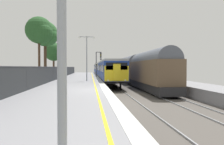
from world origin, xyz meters
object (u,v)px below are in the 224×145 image
commuter_train_at_platform (102,69)px  freight_train_adjacent_track (129,69)px  signal_gantry (98,61)px  platform_lamp_mid (87,54)px  speed_limit_sign (96,68)px  background_tree_left (54,52)px  background_tree_right (46,35)px  background_tree_centre (40,31)px

commuter_train_at_platform → freight_train_adjacent_track: (4.00, -15.05, 0.21)m
freight_train_adjacent_track → signal_gantry: size_ratio=9.00×
platform_lamp_mid → speed_limit_sign: bearing=81.2°
background_tree_left → background_tree_right: background_tree_right is taller
platform_lamp_mid → background_tree_left: background_tree_left is taller
platform_lamp_mid → background_tree_left: 16.27m
freight_train_adjacent_track → signal_gantry: signal_gantry is taller
signal_gantry → background_tree_right: bearing=-129.1°
freight_train_adjacent_track → background_tree_right: size_ratio=5.01×
background_tree_centre → background_tree_right: bearing=91.0°
freight_train_adjacent_track → speed_limit_sign: bearing=-168.0°
freight_train_adjacent_track → background_tree_right: bearing=-154.4°
platform_lamp_mid → background_tree_left: size_ratio=0.87×
background_tree_centre → background_tree_right: background_tree_right is taller
platform_lamp_mid → background_tree_centre: 6.38m
freight_train_adjacent_track → background_tree_centre: (-13.02, -10.39, 4.65)m
background_tree_left → background_tree_right: (0.57, -10.51, 1.75)m
commuter_train_at_platform → speed_limit_sign: bearing=-96.5°
signal_gantry → speed_limit_sign: bearing=-95.1°
commuter_train_at_platform → background_tree_right: 23.72m
commuter_train_at_platform → background_tree_centre: bearing=-109.5°
commuter_train_at_platform → platform_lamp_mid: platform_lamp_mid is taller
commuter_train_at_platform → background_tree_left: (-9.67, -10.81, 3.27)m
freight_train_adjacent_track → background_tree_right: 15.30m
freight_train_adjacent_track → background_tree_right: (-13.10, -6.27, 4.81)m
signal_gantry → background_tree_centre: bearing=-119.2°
freight_train_adjacent_track → background_tree_centre: size_ratio=5.20×
background_tree_centre → background_tree_right: 4.12m
freight_train_adjacent_track → background_tree_left: size_ratio=6.47×
commuter_train_at_platform → background_tree_centre: background_tree_centre is taller
commuter_train_at_platform → background_tree_right: background_tree_right is taller
signal_gantry → background_tree_right: size_ratio=0.56×
speed_limit_sign → background_tree_right: (-7.25, -5.03, 4.73)m
freight_train_adjacent_track → background_tree_right: background_tree_right is taller
background_tree_centre → background_tree_left: bearing=92.5°
signal_gantry → platform_lamp_mid: 13.95m
commuter_train_at_platform → speed_limit_sign: 16.40m
signal_gantry → background_tree_left: size_ratio=0.72×
background_tree_left → background_tree_centre: size_ratio=0.80×
platform_lamp_mid → freight_train_adjacent_track: bearing=55.6°
speed_limit_sign → background_tree_right: size_ratio=0.29×
background_tree_centre → freight_train_adjacent_track: bearing=38.6°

